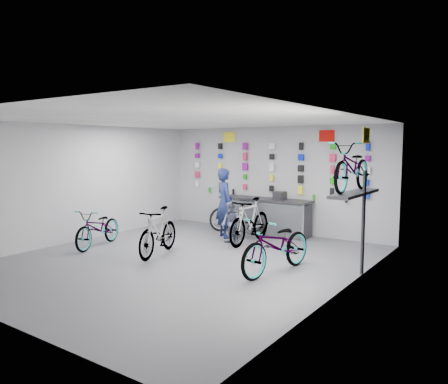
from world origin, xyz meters
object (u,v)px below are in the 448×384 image
Objects in this scene: bike_right at (277,245)px; customer at (230,223)px; counter at (264,216)px; bike_left at (98,228)px; bike_service at (250,221)px; bike_center at (158,232)px; clerk at (224,203)px.

customer is (-2.12, 1.52, -0.01)m from bike_right.
counter is at bearing 115.26° from customer.
bike_right is 2.61m from customer.
bike_left is 0.85× the size of bike_right.
bike_service reaches higher than counter.
bike_center is 0.94× the size of bike_service.
bike_right is at bearing -56.73° from counter.
bike_right is (4.63, 0.52, 0.08)m from bike_left.
counter is 1.69m from customer.
bike_center and customer have the same top height.
bike_left is at bearing -115.08° from customer.
clerk reaches higher than bike_right.
bike_service reaches higher than bike_left.
bike_service is 1.02× the size of clerk.
bike_right is 1.10× the size of bike_service.
bike_right is 3.50m from clerk.
bike_right is 1.12× the size of clerk.
bike_right is at bearing -48.27° from bike_service.
counter is 1.51× the size of bike_left.
counter is 1.36m from bike_service.
counter is 1.51× the size of bike_center.
customer is at bearing -134.25° from bike_service.
clerk is at bearing 37.03° from bike_left.
bike_service reaches higher than bike_center.
clerk is (-0.63, -1.06, 0.45)m from counter.
bike_center is 0.86× the size of bike_right.
clerk reaches higher than customer.
bike_right is at bearing -9.85° from customer.
bike_service is 0.50m from customer.
counter is at bearing 130.98° from bike_right.
bike_right reaches higher than customer.
bike_service reaches higher than bike_right.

